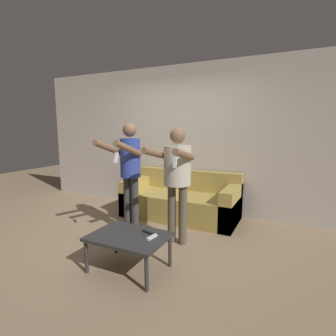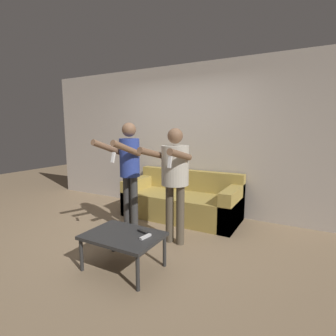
% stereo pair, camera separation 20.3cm
% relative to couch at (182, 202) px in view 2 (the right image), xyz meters
% --- Properties ---
extents(ground_plane, '(14.00, 14.00, 0.00)m').
position_rel_couch_xyz_m(ground_plane, '(-0.23, -1.22, -0.28)').
color(ground_plane, '#937A5B').
extents(wall_back, '(6.40, 0.06, 2.70)m').
position_rel_couch_xyz_m(wall_back, '(-0.23, 0.47, 1.07)').
color(wall_back, beige).
rests_on(wall_back, ground_plane).
extents(couch, '(1.98, 0.88, 0.79)m').
position_rel_couch_xyz_m(couch, '(0.00, 0.00, 0.00)').
color(couch, '#AD9347').
rests_on(couch, ground_plane).
extents(person_standing_left, '(0.41, 0.72, 1.63)m').
position_rel_couch_xyz_m(person_standing_left, '(-0.37, -1.02, 0.73)').
color(person_standing_left, '#383838').
rests_on(person_standing_left, ground_plane).
extents(person_standing_right, '(0.48, 0.72, 1.56)m').
position_rel_couch_xyz_m(person_standing_right, '(0.37, -1.01, 0.71)').
color(person_standing_right, brown).
rests_on(person_standing_right, ground_plane).
extents(coffee_table, '(0.83, 0.60, 0.40)m').
position_rel_couch_xyz_m(coffee_table, '(0.18, -1.86, 0.09)').
color(coffee_table, '#2D2D2D').
rests_on(coffee_table, ground_plane).
extents(remote_near, '(0.06, 0.15, 0.02)m').
position_rel_couch_xyz_m(remote_near, '(0.44, -1.82, 0.14)').
color(remote_near, white).
rests_on(remote_near, coffee_table).
extents(remote_far, '(0.15, 0.07, 0.02)m').
position_rel_couch_xyz_m(remote_far, '(0.34, -1.72, 0.14)').
color(remote_far, black).
rests_on(remote_far, coffee_table).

